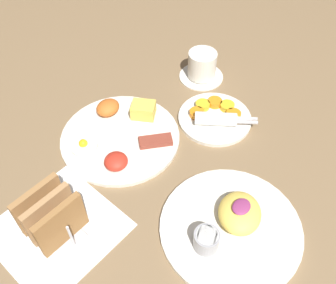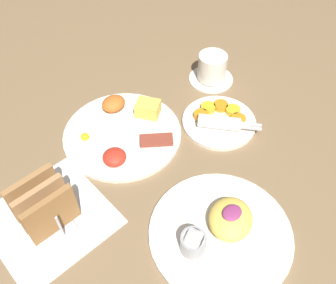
{
  "view_description": "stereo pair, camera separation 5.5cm",
  "coord_description": "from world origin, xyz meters",
  "px_view_note": "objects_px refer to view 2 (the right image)",
  "views": [
    {
      "loc": [
        -0.34,
        -0.32,
        0.66
      ],
      "look_at": [
        0.07,
        0.04,
        0.03
      ],
      "focal_mm": 40.0,
      "sensor_mm": 36.0,
      "label": 1
    },
    {
      "loc": [
        -0.3,
        -0.36,
        0.66
      ],
      "look_at": [
        0.07,
        0.04,
        0.03
      ],
      "focal_mm": 40.0,
      "sensor_mm": 36.0,
      "label": 2
    }
  ],
  "objects_px": {
    "plate_condiments": "(219,120)",
    "toast_rack": "(44,206)",
    "plate_breakfast": "(123,131)",
    "coffee_cup": "(212,69)",
    "plate_foreground": "(221,230)"
  },
  "relations": [
    {
      "from": "plate_breakfast",
      "to": "plate_condiments",
      "type": "bearing_deg",
      "value": -34.51
    },
    {
      "from": "plate_foreground",
      "to": "coffee_cup",
      "type": "distance_m",
      "value": 0.46
    },
    {
      "from": "plate_foreground",
      "to": "plate_breakfast",
      "type": "bearing_deg",
      "value": 85.61
    },
    {
      "from": "plate_breakfast",
      "to": "coffee_cup",
      "type": "bearing_deg",
      "value": -0.97
    },
    {
      "from": "plate_breakfast",
      "to": "coffee_cup",
      "type": "height_order",
      "value": "coffee_cup"
    },
    {
      "from": "plate_condiments",
      "to": "coffee_cup",
      "type": "distance_m",
      "value": 0.17
    },
    {
      "from": "plate_condiments",
      "to": "toast_rack",
      "type": "distance_m",
      "value": 0.45
    },
    {
      "from": "toast_rack",
      "to": "coffee_cup",
      "type": "bearing_deg",
      "value": 7.88
    },
    {
      "from": "plate_breakfast",
      "to": "plate_condiments",
      "type": "relative_size",
      "value": 1.48
    },
    {
      "from": "plate_foreground",
      "to": "toast_rack",
      "type": "relative_size",
      "value": 2.38
    },
    {
      "from": "plate_foreground",
      "to": "coffee_cup",
      "type": "bearing_deg",
      "value": 44.99
    },
    {
      "from": "plate_breakfast",
      "to": "toast_rack",
      "type": "height_order",
      "value": "toast_rack"
    },
    {
      "from": "plate_breakfast",
      "to": "plate_condiments",
      "type": "height_order",
      "value": "plate_breakfast"
    },
    {
      "from": "plate_breakfast",
      "to": "coffee_cup",
      "type": "xyz_separation_m",
      "value": [
        0.3,
        -0.01,
        0.03
      ]
    },
    {
      "from": "coffee_cup",
      "to": "toast_rack",
      "type": "bearing_deg",
      "value": -172.12
    }
  ]
}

